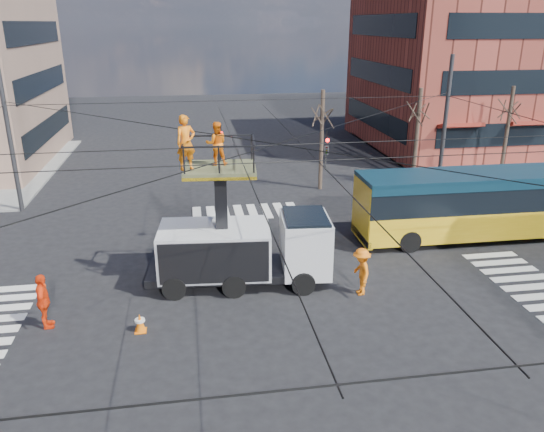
{
  "coord_description": "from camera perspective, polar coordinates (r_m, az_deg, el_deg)",
  "views": [
    {
      "loc": [
        -2.83,
        -16.93,
        9.67
      ],
      "look_at": [
        0.31,
        2.88,
        2.32
      ],
      "focal_mm": 35.0,
      "sensor_mm": 36.0,
      "label": 1
    }
  ],
  "objects": [
    {
      "name": "ground",
      "position": [
        19.7,
        0.42,
        -9.27
      ],
      "size": [
        120.0,
        120.0,
        0.0
      ],
      "primitive_type": "plane",
      "color": "black",
      "rests_on": "ground"
    },
    {
      "name": "crosswalks",
      "position": [
        19.69,
        0.42,
        -9.25
      ],
      "size": [
        22.4,
        22.4,
        0.02
      ],
      "primitive_type": null,
      "color": "silver",
      "rests_on": "ground"
    },
    {
      "name": "building_ne",
      "position": [
        47.92,
        23.06,
        15.41
      ],
      "size": [
        20.06,
        16.06,
        14.0
      ],
      "color": "maroon",
      "rests_on": "ground"
    },
    {
      "name": "overhead_network",
      "position": [
        18.36,
        0.02,
        3.08
      ],
      "size": [
        24.24,
        24.24,
        8.0
      ],
      "color": "#2D2D30",
      "rests_on": "ground"
    },
    {
      "name": "worker_ground",
      "position": [
        19.32,
        -23.37,
        -8.44
      ],
      "size": [
        0.64,
        1.2,
        1.94
      ],
      "primitive_type": "imported",
      "rotation": [
        0.0,
        0.0,
        1.73
      ],
      "color": "#F73D0F",
      "rests_on": "ground"
    },
    {
      "name": "flagger",
      "position": [
        20.14,
        9.56,
        -5.92
      ],
      "size": [
        0.7,
        1.2,
        1.85
      ],
      "primitive_type": "imported",
      "rotation": [
        0.0,
        0.0,
        -1.58
      ],
      "color": "orange",
      "rests_on": "ground"
    },
    {
      "name": "tree_b",
      "position": [
        33.8,
        15.53,
        10.82
      ],
      "size": [
        2.0,
        2.0,
        6.0
      ],
      "color": "#382B21",
      "rests_on": "ground"
    },
    {
      "name": "tree_a",
      "position": [
        31.82,
        5.44,
        10.91
      ],
      "size": [
        2.0,
        2.0,
        6.0
      ],
      "color": "#382B21",
      "rests_on": "ground"
    },
    {
      "name": "traffic_cone",
      "position": [
        18.4,
        -14.01,
        -11.08
      ],
      "size": [
        0.36,
        0.36,
        0.65
      ],
      "primitive_type": "cone",
      "color": "orange",
      "rests_on": "ground"
    },
    {
      "name": "utility_truck",
      "position": [
        20.29,
        -3.13,
        -1.83
      ],
      "size": [
        7.17,
        3.11,
        6.68
      ],
      "rotation": [
        0.0,
        0.0,
        -0.08
      ],
      "color": "black",
      "rests_on": "ground"
    },
    {
      "name": "sidewalk_ne",
      "position": [
        45.81,
        22.73,
        6.45
      ],
      "size": [
        18.0,
        18.0,
        0.12
      ],
      "primitive_type": "cube",
      "color": "slate",
      "rests_on": "ground"
    },
    {
      "name": "city_bus",
      "position": [
        26.98,
        22.73,
        1.39
      ],
      "size": [
        13.01,
        2.73,
        3.2
      ],
      "rotation": [
        0.0,
        0.0,
        -0.01
      ],
      "color": "gold",
      "rests_on": "ground"
    },
    {
      "name": "tree_c",
      "position": [
        36.67,
        24.26,
        10.48
      ],
      "size": [
        2.0,
        2.0,
        6.0
      ],
      "color": "#382B21",
      "rests_on": "ground"
    }
  ]
}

